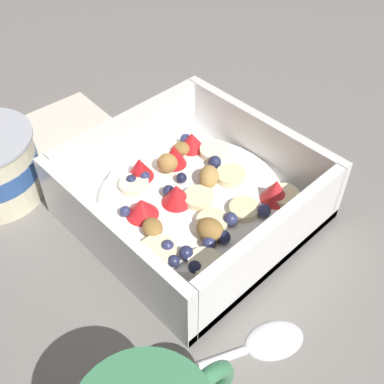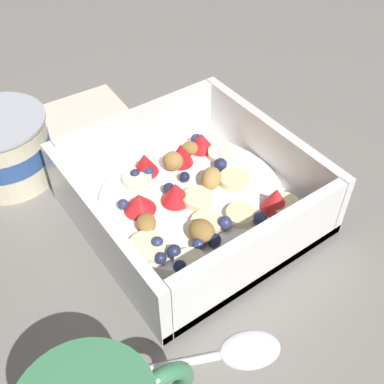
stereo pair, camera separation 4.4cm
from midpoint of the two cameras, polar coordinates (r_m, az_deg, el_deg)
name	(u,v)px [view 1 (the left image)]	position (r m, az deg, el deg)	size (l,w,h in m)	color
ground_plane	(198,218)	(0.46, -2.00, -3.25)	(2.40, 2.40, 0.00)	gray
fruit_bowl	(192,198)	(0.45, -2.83, -0.86)	(0.20, 0.20, 0.07)	white
spoon	(243,349)	(0.38, 2.67, -18.37)	(0.09, 0.17, 0.01)	silver
folded_napkin	(62,133)	(0.58, -17.36, 6.66)	(0.12, 0.12, 0.01)	silver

